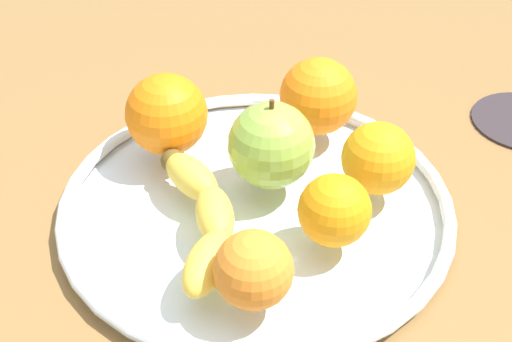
# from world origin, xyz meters

# --- Properties ---
(ground_plane) EXTENTS (1.49, 1.49, 0.04)m
(ground_plane) POSITION_xyz_m (0.00, 0.00, -0.02)
(ground_plane) COLOR brown
(fruit_bowl) EXTENTS (0.35, 0.35, 0.02)m
(fruit_bowl) POSITION_xyz_m (0.00, 0.00, 0.01)
(fruit_bowl) COLOR silver
(fruit_bowl) RESTS_ON ground_plane
(banana) EXTENTS (0.19, 0.06, 0.03)m
(banana) POSITION_xyz_m (-0.03, 0.05, 0.03)
(banana) COLOR yellow
(banana) RESTS_ON fruit_bowl
(apple) EXTENTS (0.08, 0.08, 0.09)m
(apple) POSITION_xyz_m (0.02, -0.02, 0.06)
(apple) COLOR #8BB341
(apple) RESTS_ON fruit_bowl
(orange_front_right) EXTENTS (0.07, 0.07, 0.07)m
(orange_front_right) POSITION_xyz_m (-0.01, -0.11, 0.05)
(orange_front_right) COLOR orange
(orange_front_right) RESTS_ON fruit_bowl
(orange_center) EXTENTS (0.08, 0.08, 0.08)m
(orange_center) POSITION_xyz_m (0.09, -0.08, 0.06)
(orange_center) COLOR orange
(orange_center) RESTS_ON fruit_bowl
(orange_back_left) EXTENTS (0.06, 0.06, 0.06)m
(orange_back_left) POSITION_xyz_m (-0.06, -0.05, 0.05)
(orange_back_left) COLOR orange
(orange_back_left) RESTS_ON fruit_bowl
(orange_back_right) EXTENTS (0.08, 0.08, 0.08)m
(orange_back_right) POSITION_xyz_m (0.09, 0.07, 0.06)
(orange_back_right) COLOR orange
(orange_back_right) RESTS_ON fruit_bowl
(orange_front_left) EXTENTS (0.06, 0.06, 0.06)m
(orange_front_left) POSITION_xyz_m (-0.11, 0.03, 0.05)
(orange_front_left) COLOR orange
(orange_front_left) RESTS_ON fruit_bowl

